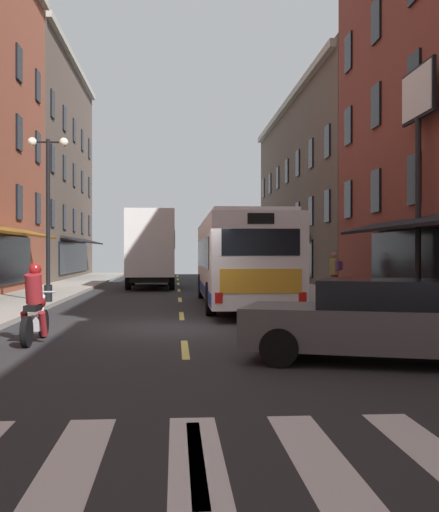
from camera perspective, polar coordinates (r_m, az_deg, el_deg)
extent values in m
cube|color=#28282B|center=(15.84, -3.32, -6.66)|extent=(34.80, 80.00, 0.10)
cube|color=#DBCC4C|center=(6.02, -2.11, -17.70)|extent=(0.14, 2.40, 0.01)
cube|color=#DBCC4C|center=(12.37, -3.12, -8.37)|extent=(0.14, 2.40, 0.01)
cube|color=#DBCC4C|center=(18.82, -3.43, -5.40)|extent=(0.14, 2.40, 0.01)
cube|color=#DBCC4C|center=(25.29, -3.58, -3.94)|extent=(0.14, 2.40, 0.01)
cube|color=#DBCC4C|center=(31.78, -3.67, -3.08)|extent=(0.14, 2.40, 0.01)
cube|color=#DBCC4C|center=(38.27, -3.73, -2.51)|extent=(0.14, 2.40, 0.01)
cube|color=#DBCC4C|center=(44.76, -3.77, -2.11)|extent=(0.14, 2.40, 0.01)
cube|color=#DBCC4C|center=(51.26, -3.80, -1.81)|extent=(0.14, 2.40, 0.01)
cube|color=silver|center=(6.09, -13.03, -17.51)|extent=(0.50, 2.80, 0.01)
cube|color=silver|center=(6.02, -2.11, -17.70)|extent=(0.50, 2.80, 0.01)
cube|color=silver|center=(6.15, 8.68, -17.30)|extent=(0.50, 2.80, 0.01)
cube|color=silver|center=(6.47, 18.63, -16.42)|extent=(0.50, 2.80, 0.01)
cube|color=gray|center=(16.96, 17.15, -5.81)|extent=(3.00, 80.00, 0.14)
cube|color=brown|center=(26.54, -18.12, 2.17)|extent=(1.38, 11.20, 0.44)
cube|color=black|center=(30.67, -17.58, 4.63)|extent=(0.10, 1.00, 1.60)
cube|color=black|center=(34.56, -16.02, 4.14)|extent=(0.10, 1.00, 1.60)
cube|color=black|center=(31.07, -17.59, 10.52)|extent=(0.10, 1.00, 1.60)
cube|color=black|center=(34.92, -16.03, 9.38)|extent=(0.10, 1.00, 1.60)
cube|color=black|center=(31.80, -17.60, 16.21)|extent=(0.10, 1.00, 1.60)
cube|color=black|center=(35.57, -16.04, 14.48)|extent=(0.10, 1.00, 1.60)
cube|color=brown|center=(47.45, -17.80, 7.47)|extent=(8.00, 19.90, 15.65)
cube|color=#B2AD9E|center=(48.18, -12.87, 16.45)|extent=(0.44, 19.40, 0.40)
cube|color=black|center=(46.28, -12.93, -0.12)|extent=(0.10, 12.00, 2.10)
cube|color=black|center=(46.19, -12.06, 1.36)|extent=(1.38, 11.20, 0.44)
cube|color=black|center=(38.47, -14.78, 3.74)|extent=(0.10, 1.00, 1.60)
cube|color=black|center=(42.40, -13.77, 3.42)|extent=(0.10, 1.00, 1.60)
cube|color=black|center=(46.34, -12.93, 3.15)|extent=(0.10, 1.00, 1.60)
cube|color=black|center=(50.29, -12.22, 2.93)|extent=(0.10, 1.00, 1.60)
cube|color=black|center=(54.25, -11.62, 2.73)|extent=(0.10, 1.00, 1.60)
cube|color=black|center=(38.80, -14.79, 8.47)|extent=(0.10, 1.00, 1.60)
cube|color=black|center=(42.70, -13.77, 7.71)|extent=(0.10, 1.00, 1.60)
cube|color=black|center=(46.61, -12.94, 7.09)|extent=(0.10, 1.00, 1.60)
cube|color=black|center=(50.54, -12.23, 6.55)|extent=(0.10, 1.00, 1.60)
cube|color=black|center=(54.48, -11.62, 6.10)|extent=(0.10, 1.00, 1.60)
cube|color=black|center=(39.38, -14.79, 13.08)|extent=(0.10, 1.00, 1.60)
cube|color=black|center=(43.23, -13.78, 11.92)|extent=(0.10, 1.00, 1.60)
cube|color=black|center=(47.10, -12.94, 10.95)|extent=(0.10, 1.00, 1.60)
cube|color=black|center=(50.99, -12.23, 10.13)|extent=(0.10, 1.00, 1.60)
cube|color=black|center=(54.90, -11.63, 9.42)|extent=(0.10, 1.00, 1.60)
cube|color=black|center=(21.07, 17.13, 6.63)|extent=(0.10, 1.00, 1.60)
cube|color=black|center=(24.64, 13.91, 5.70)|extent=(0.10, 1.00, 1.60)
cube|color=black|center=(28.28, 11.53, 5.01)|extent=(0.10, 1.00, 1.60)
cube|color=black|center=(21.66, 17.14, 15.07)|extent=(0.10, 1.00, 1.60)
cube|color=black|center=(25.15, 13.92, 12.98)|extent=(0.10, 1.00, 1.60)
cube|color=black|center=(28.72, 11.53, 11.38)|extent=(0.10, 1.00, 1.60)
cube|color=black|center=(26.04, 13.93, 19.87)|extent=(0.10, 1.00, 1.60)
cube|color=black|center=(29.51, 11.54, 17.49)|extent=(0.10, 1.00, 1.60)
cube|color=brown|center=(44.15, 11.28, 5.74)|extent=(8.00, 26.57, 12.15)
cube|color=#B2AD9E|center=(44.18, 6.01, 13.26)|extent=(0.44, 26.07, 0.40)
cube|color=black|center=(43.06, 6.08, -0.15)|extent=(0.10, 16.00, 2.10)
cube|color=#1E6638|center=(42.95, 5.15, 1.45)|extent=(1.38, 14.93, 0.44)
cube|color=black|center=(31.95, 9.69, 4.46)|extent=(0.10, 1.00, 1.60)
cube|color=black|center=(35.66, 8.24, 4.03)|extent=(0.10, 1.00, 1.60)
cube|color=black|center=(39.38, 7.06, 3.67)|extent=(0.10, 1.00, 1.60)
cube|color=black|center=(43.12, 6.08, 3.38)|extent=(0.10, 1.00, 1.60)
cube|color=black|center=(46.87, 5.27, 3.13)|extent=(0.10, 1.00, 1.60)
cube|color=black|center=(50.63, 4.57, 2.91)|extent=(0.10, 1.00, 1.60)
cube|color=black|center=(54.40, 3.97, 2.73)|extent=(0.10, 1.00, 1.60)
cube|color=black|center=(32.35, 9.70, 10.12)|extent=(0.10, 1.00, 1.60)
cube|color=black|center=(36.01, 8.24, 9.11)|extent=(0.10, 1.00, 1.60)
cube|color=black|center=(39.70, 7.06, 8.29)|extent=(0.10, 1.00, 1.60)
cube|color=black|center=(43.41, 6.09, 7.60)|extent=(0.10, 1.00, 1.60)
cube|color=black|center=(47.14, 5.27, 7.01)|extent=(0.10, 1.00, 1.60)
cube|color=black|center=(50.88, 4.57, 6.52)|extent=(0.10, 1.00, 1.60)
cube|color=black|center=(54.63, 3.97, 6.09)|extent=(0.10, 1.00, 1.60)
cylinder|color=black|center=(19.83, 17.44, 3.65)|extent=(0.18, 0.18, 5.79)
cylinder|color=black|center=(19.86, 17.43, -4.37)|extent=(0.40, 0.40, 0.24)
cube|color=black|center=(20.36, 17.46, 13.81)|extent=(0.10, 2.41, 1.57)
cube|color=silver|center=(20.34, 17.30, 13.82)|extent=(0.04, 2.25, 1.41)
cube|color=silver|center=(20.38, 17.62, 13.79)|extent=(0.04, 2.25, 1.41)
cube|color=white|center=(22.29, 1.79, -0.24)|extent=(2.62, 11.77, 2.63)
cube|color=silver|center=(22.32, 1.79, 3.30)|extent=(2.41, 10.57, 0.16)
cube|color=black|center=(22.59, 1.72, 0.23)|extent=(2.65, 9.37, 0.96)
cube|color=#193899|center=(22.32, 1.79, -2.97)|extent=(2.65, 11.37, 0.36)
cube|color=black|center=(28.10, 0.66, 0.24)|extent=(2.25, 0.13, 1.10)
cube|color=black|center=(16.49, 3.72, 1.26)|extent=(2.05, 0.13, 0.70)
cube|color=gold|center=(16.49, 3.73, -2.27)|extent=(2.15, 0.11, 0.64)
cube|color=black|center=(16.50, 3.73, 3.39)|extent=(0.70, 0.10, 0.28)
cube|color=red|center=(16.40, -0.07, -3.79)|extent=(0.20, 0.08, 0.28)
cube|color=red|center=(16.68, 7.47, -3.73)|extent=(0.20, 0.08, 0.28)
cylinder|color=black|center=(26.11, -1.59, -2.72)|extent=(0.31, 1.00, 1.00)
cylinder|color=black|center=(26.30, 3.54, -2.70)|extent=(0.31, 1.00, 1.00)
cylinder|color=black|center=(18.88, -0.79, -3.87)|extent=(0.31, 1.00, 1.00)
cylinder|color=black|center=(19.14, 6.27, -3.81)|extent=(0.31, 1.00, 1.00)
cube|color=white|center=(36.90, -6.15, -0.22)|extent=(2.35, 2.40, 2.40)
cube|color=black|center=(38.04, -6.12, 1.08)|extent=(2.00, 0.14, 0.80)
cube|color=silver|center=(33.02, -6.25, 1.13)|extent=(2.52, 5.46, 3.32)
cube|color=#196633|center=(33.03, -4.13, 1.42)|extent=(0.13, 3.24, 0.90)
cube|color=black|center=(34.22, -6.21, -1.93)|extent=(2.06, 7.40, 0.24)
cylinder|color=black|center=(36.76, -7.86, -1.94)|extent=(0.30, 0.91, 0.90)
cylinder|color=black|center=(36.73, -4.43, -1.94)|extent=(0.30, 0.91, 0.90)
cylinder|color=black|center=(32.28, -8.22, -2.24)|extent=(0.30, 0.91, 0.90)
cylinder|color=black|center=(32.24, -4.31, -2.24)|extent=(0.30, 0.91, 0.90)
cube|color=#515154|center=(11.13, 14.70, -6.30)|extent=(5.07, 3.22, 0.70)
cube|color=black|center=(11.08, 15.68, -3.37)|extent=(2.95, 2.38, 0.50)
cylinder|color=black|center=(10.44, 5.42, -8.22)|extent=(0.68, 0.41, 0.64)
cylinder|color=black|center=(12.12, 6.70, -7.04)|extent=(0.68, 0.41, 0.64)
cube|color=maroon|center=(42.67, -5.88, -1.45)|extent=(1.90, 4.75, 0.68)
cube|color=black|center=(42.47, -5.89, -0.67)|extent=(1.72, 2.57, 0.55)
cube|color=red|center=(40.36, -7.08, -1.21)|extent=(0.20, 0.06, 0.14)
cube|color=red|center=(40.30, -4.94, -1.21)|extent=(0.20, 0.06, 0.14)
cylinder|color=black|center=(44.39, -6.94, -1.72)|extent=(0.22, 0.64, 0.64)
cylinder|color=black|center=(44.32, -4.66, -1.73)|extent=(0.22, 0.64, 0.64)
cylinder|color=black|center=(41.06, -7.21, -1.89)|extent=(0.22, 0.64, 0.64)
cylinder|color=black|center=(40.99, -4.74, -1.89)|extent=(0.22, 0.64, 0.64)
cylinder|color=black|center=(14.48, -15.55, -5.89)|extent=(0.12, 0.62, 0.62)
cylinder|color=black|center=(13.08, -16.98, -6.55)|extent=(0.14, 0.62, 0.62)
cylinder|color=#B2B2B7|center=(14.34, -15.66, -4.75)|extent=(0.08, 0.33, 0.68)
ellipsoid|color=maroon|center=(13.91, -16.06, -4.08)|extent=(0.33, 0.57, 0.28)
cube|color=black|center=(13.53, -16.45, -4.50)|extent=(0.27, 0.57, 0.12)
cube|color=#B2B2B7|center=(13.77, -16.23, -5.83)|extent=(0.25, 0.41, 0.30)
cylinder|color=#B2B2B7|center=(14.21, -15.75, -3.14)|extent=(0.62, 0.06, 0.04)
cylinder|color=maroon|center=(13.57, -16.38, -2.83)|extent=(0.35, 0.47, 0.66)
sphere|color=maroon|center=(13.66, -16.28, -1.13)|extent=(0.26, 0.26, 0.26)
cylinder|color=maroon|center=(13.70, -17.09, -5.87)|extent=(0.15, 0.36, 0.56)
cylinder|color=maroon|center=(13.62, -15.61, -5.90)|extent=(0.15, 0.36, 0.56)
cylinder|color=maroon|center=(26.00, 10.29, -2.59)|extent=(0.28, 0.28, 0.85)
cylinder|color=#B29947|center=(25.98, 10.29, -0.94)|extent=(0.36, 0.36, 0.66)
sphere|color=#A0675B|center=(25.97, 10.29, 0.08)|extent=(0.23, 0.23, 0.23)
cube|color=#66387F|center=(25.83, 10.71, -0.87)|extent=(0.30, 0.28, 0.36)
cylinder|color=maroon|center=(30.86, 7.19, -2.15)|extent=(0.28, 0.28, 0.84)
cylinder|color=#33663F|center=(30.84, 7.20, -0.77)|extent=(0.36, 0.36, 0.65)
sphere|color=#CB6883|center=(30.83, 7.20, 0.08)|extent=(0.23, 0.23, 0.23)
cylinder|color=black|center=(23.18, -15.18, 3.10)|extent=(0.14, 0.14, 5.74)
cylinder|color=black|center=(23.19, -15.17, -3.26)|extent=(0.28, 0.28, 0.60)
cylinder|color=black|center=(23.48, -15.19, 9.87)|extent=(1.10, 0.07, 0.07)
sphere|color=white|center=(23.59, -16.52, 9.83)|extent=(0.32, 0.32, 0.32)
sphere|color=white|center=(23.38, -13.84, 9.92)|extent=(0.32, 0.32, 0.32)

